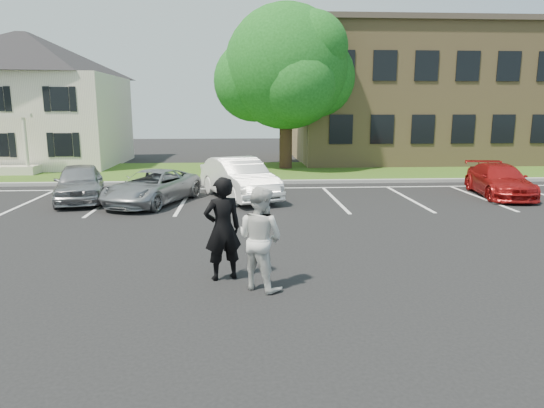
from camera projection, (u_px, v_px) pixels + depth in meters
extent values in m
plane|color=black|center=(275.00, 272.00, 10.11)|extent=(90.00, 90.00, 0.00)
cube|color=gray|center=(257.00, 182.00, 21.84)|extent=(40.00, 0.30, 0.15)
cube|color=#2D5115|center=(254.00, 171.00, 25.76)|extent=(44.00, 8.00, 0.08)
cube|color=white|center=(27.00, 203.00, 17.42)|extent=(0.12, 5.20, 0.01)
cube|color=white|center=(106.00, 202.00, 17.60)|extent=(0.12, 5.20, 0.01)
cube|color=white|center=(184.00, 201.00, 17.77)|extent=(0.12, 5.20, 0.01)
cube|color=white|center=(260.00, 200.00, 17.94)|extent=(0.12, 5.20, 0.01)
cube|color=white|center=(335.00, 199.00, 18.11)|extent=(0.12, 5.20, 0.01)
cube|color=white|center=(408.00, 198.00, 18.28)|extent=(0.12, 5.20, 0.01)
cube|color=white|center=(480.00, 198.00, 18.45)|extent=(0.12, 5.20, 0.01)
cube|color=white|center=(290.00, 188.00, 20.67)|extent=(34.00, 0.12, 0.01)
cube|color=beige|center=(31.00, 121.00, 28.38)|extent=(10.00, 8.00, 5.20)
pyramid|color=black|center=(24.00, 54.00, 27.64)|extent=(10.30, 8.24, 2.40)
cylinder|color=beige|center=(26.00, 149.00, 23.93)|extent=(0.18, 0.18, 2.70)
cube|color=black|center=(12.00, 145.00, 24.70)|extent=(0.32, 0.05, 1.25)
cube|color=#997E4F|center=(465.00, 98.00, 31.72)|extent=(22.00, 10.00, 8.00)
cube|color=#463C33|center=(470.00, 31.00, 30.91)|extent=(22.40, 10.40, 0.30)
cube|color=black|center=(341.00, 129.00, 26.59)|extent=(1.30, 0.06, 1.60)
cube|color=black|center=(343.00, 65.00, 25.92)|extent=(1.30, 0.06, 1.60)
cube|color=black|center=(382.00, 129.00, 26.73)|extent=(1.30, 0.06, 1.60)
cube|color=black|center=(385.00, 66.00, 26.06)|extent=(1.30, 0.06, 1.60)
cube|color=black|center=(423.00, 129.00, 26.87)|extent=(1.30, 0.06, 1.60)
cube|color=black|center=(427.00, 66.00, 26.20)|extent=(1.30, 0.06, 1.60)
cube|color=black|center=(463.00, 129.00, 27.01)|extent=(1.30, 0.06, 1.60)
cube|color=black|center=(468.00, 66.00, 26.35)|extent=(1.30, 0.06, 1.60)
cube|color=black|center=(503.00, 129.00, 27.15)|extent=(1.30, 0.06, 1.60)
cube|color=black|center=(509.00, 66.00, 26.49)|extent=(1.30, 0.06, 1.60)
cube|color=black|center=(543.00, 129.00, 27.29)|extent=(1.30, 0.06, 1.60)
cylinder|color=black|center=(286.00, 140.00, 26.65)|extent=(0.70, 0.70, 3.20)
sphere|color=#134C13|center=(286.00, 67.00, 25.89)|extent=(6.60, 6.60, 6.60)
sphere|color=#134C13|center=(314.00, 78.00, 26.77)|extent=(4.60, 4.60, 4.60)
sphere|color=#134C13|center=(254.00, 81.00, 26.31)|extent=(4.40, 4.40, 4.40)
sphere|color=#134C13|center=(297.00, 83.00, 24.62)|extent=(4.00, 4.00, 4.00)
sphere|color=#134C13|center=(273.00, 64.00, 27.36)|extent=(4.20, 4.20, 4.20)
sphere|color=#134C13|center=(311.00, 48.00, 24.91)|extent=(3.80, 3.80, 3.80)
imported|color=black|center=(223.00, 229.00, 9.52)|extent=(0.87, 0.71, 2.06)
imported|color=silver|center=(260.00, 238.00, 9.04)|extent=(1.20, 1.17, 1.95)
imported|color=#9C9DA1|center=(80.00, 183.00, 17.67)|extent=(2.54, 4.28, 1.37)
imported|color=#9B9DA2|center=(152.00, 187.00, 17.22)|extent=(3.45, 4.72, 1.19)
imported|color=white|center=(239.00, 178.00, 18.19)|extent=(3.23, 4.88, 1.52)
imported|color=maroon|center=(499.00, 180.00, 18.71)|extent=(2.32, 4.41, 1.22)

